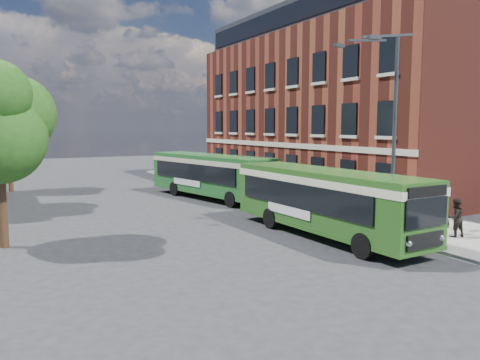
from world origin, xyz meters
TOP-DOWN VIEW (x-y plane):
  - ground at (0.00, 0.00)m, footprint 120.00×120.00m
  - pavement at (7.00, 8.00)m, footprint 6.00×48.00m
  - kerb_line at (3.95, 8.00)m, footprint 0.12×48.00m
  - brick_office at (14.00, 12.00)m, footprint 12.10×26.00m
  - street_lamp at (4.84, -2.00)m, footprint 2.96×2.38m
  - bus_stop_sign at (5.60, -4.20)m, footprint 0.35×0.08m
  - bus_front at (1.96, -1.11)m, footprint 2.94×11.05m
  - bus_rear at (2.11, 11.52)m, footprint 4.71×11.45m
  - pedestrian_a at (6.58, -3.85)m, footprint 0.64×0.49m
  - pedestrian_b at (6.53, -4.41)m, footprint 0.96×0.82m
  - tree_right at (-9.80, 21.98)m, footprint 4.72×4.49m

SIDE VIEW (x-z plane):
  - ground at x=0.00m, z-range 0.00..0.00m
  - kerb_line at x=3.95m, z-range 0.00..0.01m
  - pavement at x=7.00m, z-range 0.00..0.15m
  - pedestrian_a at x=6.58m, z-range 0.15..1.73m
  - pedestrian_b at x=6.53m, z-range 0.15..1.85m
  - bus_stop_sign at x=5.60m, z-range 0.25..2.77m
  - bus_front at x=1.96m, z-range 0.32..3.34m
  - bus_rear at x=2.11m, z-range 0.32..3.34m
  - street_lamp at x=4.84m, z-range 0.29..9.29m
  - tree_right at x=-9.80m, z-range 1.42..9.40m
  - brick_office at x=14.00m, z-range -0.13..14.07m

